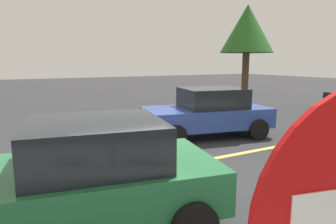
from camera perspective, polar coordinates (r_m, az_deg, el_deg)
The scene contains 5 objects.
ground_plane at distance 6.61m, azimuth -5.35°, elevation -11.55°, with size 80.00×80.00×0.00m, color #2D2D30.
lane_marking_centre at distance 8.18m, azimuth 14.56°, elevation -7.58°, with size 28.00×0.16×0.01m, color #E0D14C.
car_green_near_curb at distance 4.46m, azimuth -15.28°, elevation -11.59°, with size 4.08×2.63×1.58m.
car_blue_mid_road at distance 9.62m, azimuth 7.66°, elevation -0.02°, with size 4.23×2.62×1.55m.
tree_left_verge at distance 15.80m, azimuth 14.97°, elevation 15.03°, with size 2.64×2.64×5.18m.
Camera 1 is at (-2.37, -5.69, 2.38)m, focal length 31.72 mm.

